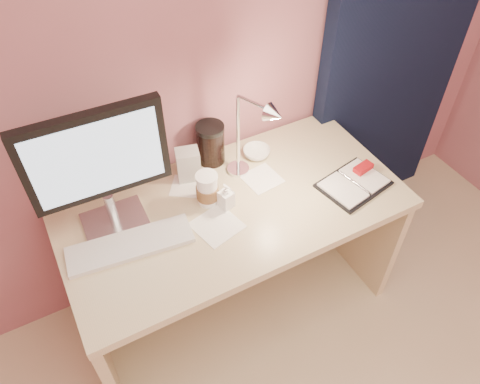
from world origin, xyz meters
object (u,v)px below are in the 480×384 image
lotion_bottle (226,196)px  coffee_cup (207,190)px  dark_jar (211,145)px  monitor (98,163)px  desk (227,228)px  bowl (257,153)px  desk_lamp (240,140)px  planner (354,182)px  product_box (188,165)px  keyboard (130,245)px

lotion_bottle → coffee_cup: bearing=133.2°
coffee_cup → dark_jar: 0.26m
monitor → dark_jar: bearing=18.9°
desk → bowl: bowl is taller
desk_lamp → coffee_cup: bearing=160.3°
planner → lotion_bottle: bearing=154.0°
product_box → coffee_cup: bearing=-71.9°
desk → keyboard: size_ratio=2.99×
lotion_bottle → monitor: bearing=163.0°
monitor → lotion_bottle: size_ratio=4.49×
coffee_cup → monitor: bearing=169.0°
coffee_cup → desk: bearing=4.7°
bowl → product_box: bearing=177.3°
bowl → product_box: 0.33m
monitor → planner: (0.96, -0.27, -0.30)m
bowl → desk_lamp: 0.32m
product_box → desk_lamp: 0.29m
desk → desk_lamp: desk_lamp is taller
desk → planner: size_ratio=4.47×
desk_lamp → bowl: bearing=18.0°
bowl → coffee_cup: bearing=-154.1°
desk → bowl: (0.23, 0.15, 0.24)m
coffee_cup → lotion_bottle: coffee_cup is taller
lotion_bottle → product_box: size_ratio=0.81×
coffee_cup → keyboard: bearing=-168.5°
planner → bowl: bearing=116.8°
planner → coffee_cup: bearing=150.1°
product_box → keyboard: bearing=-130.2°
lotion_bottle → dark_jar: bearing=76.1°
coffee_cup → product_box: (-0.01, 0.17, 0.00)m
keyboard → planner: (0.95, -0.13, 0.00)m
planner → desk_lamp: 0.54m
monitor → product_box: bearing=16.7°
monitor → lotion_bottle: bearing=-15.2°
dark_jar → product_box: 0.14m
dark_jar → desk: bearing=-100.6°
desk → planner: (0.51, -0.21, 0.24)m
keyboard → planner: size_ratio=1.49×
dark_jar → product_box: bearing=-157.4°
desk → lotion_bottle: (-0.03, -0.06, 0.28)m
dark_jar → keyboard: bearing=-148.3°
coffee_cup → product_box: 0.17m
planner → monitor: bearing=153.1°
product_box → dark_jar: bearing=37.6°
planner → product_box: bearing=137.3°
planner → lotion_bottle: lotion_bottle is taller
bowl → dark_jar: bearing=159.8°
planner → product_box: (-0.60, 0.37, 0.06)m
monitor → lotion_bottle: (0.42, -0.13, -0.26)m
coffee_cup → bowl: coffee_cup is taller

